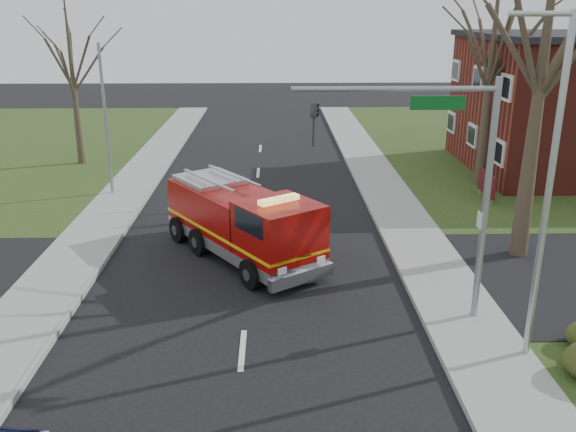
{
  "coord_description": "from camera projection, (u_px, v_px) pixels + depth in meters",
  "views": [
    {
      "loc": [
        0.86,
        -13.84,
        8.4
      ],
      "look_at": [
        1.3,
        4.91,
        2.0
      ],
      "focal_mm": 38.0,
      "sensor_mm": 36.0,
      "label": 1
    }
  ],
  "objects": [
    {
      "name": "ground",
      "position": [
        242.0,
        350.0,
        15.79
      ],
      "size": [
        120.0,
        120.0,
        0.0
      ],
      "primitive_type": "plane",
      "color": "black",
      "rests_on": "ground"
    },
    {
      "name": "sidewalk_right",
      "position": [
        480.0,
        345.0,
        15.9
      ],
      "size": [
        2.4,
        80.0,
        0.15
      ],
      "primitive_type": "cube",
      "color": "gray",
      "rests_on": "ground"
    },
    {
      "name": "sidewalk_left",
      "position": [
        1.0,
        351.0,
        15.63
      ],
      "size": [
        2.4,
        80.0,
        0.15
      ],
      "primitive_type": "cube",
      "color": "gray",
      "rests_on": "ground"
    },
    {
      "name": "health_center_sign",
      "position": [
        487.0,
        184.0,
        27.57
      ],
      "size": [
        0.12,
        2.0,
        1.4
      ],
      "color": "#4C1116",
      "rests_on": "ground"
    },
    {
      "name": "bare_tree_near",
      "position": [
        546.0,
        41.0,
        19.28
      ],
      "size": [
        6.0,
        6.0,
        12.0
      ],
      "color": "#3A2F22",
      "rests_on": "ground"
    },
    {
      "name": "bare_tree_far",
      "position": [
        492.0,
        52.0,
        28.13
      ],
      "size": [
        5.25,
        5.25,
        10.5
      ],
      "color": "#3A2F22",
      "rests_on": "ground"
    },
    {
      "name": "bare_tree_left",
      "position": [
        71.0,
        64.0,
        32.69
      ],
      "size": [
        4.5,
        4.5,
        9.0
      ],
      "color": "#3A2F22",
      "rests_on": "ground"
    },
    {
      "name": "traffic_signal_mast",
      "position": [
        441.0,
        159.0,
        15.8
      ],
      "size": [
        5.29,
        0.18,
        6.8
      ],
      "color": "gray",
      "rests_on": "ground"
    },
    {
      "name": "streetlight_pole",
      "position": [
        547.0,
        185.0,
        14.0
      ],
      "size": [
        1.48,
        0.16,
        8.4
      ],
      "color": "#B7BABF",
      "rests_on": "ground"
    },
    {
      "name": "utility_pole_far",
      "position": [
        106.0,
        122.0,
        27.75
      ],
      "size": [
        0.14,
        0.14,
        7.0
      ],
      "primitive_type": "cylinder",
      "color": "gray",
      "rests_on": "ground"
    },
    {
      "name": "fire_engine",
      "position": [
        243.0,
        224.0,
        21.27
      ],
      "size": [
        5.86,
        7.01,
        2.78
      ],
      "rotation": [
        0.0,
        0.0,
        0.61
      ],
      "color": "#8D0906",
      "rests_on": "ground"
    }
  ]
}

